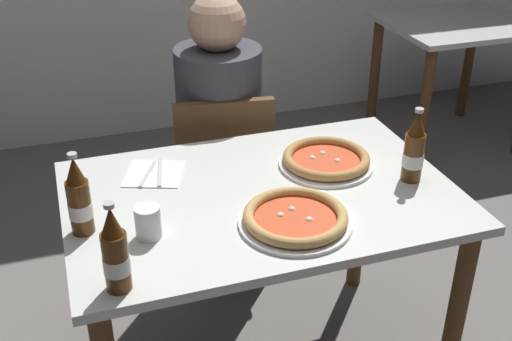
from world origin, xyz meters
name	(u,v)px	position (x,y,z in m)	size (l,w,h in m)	color
dining_table_main	(261,223)	(0.00, 0.00, 0.64)	(1.20, 0.80, 0.75)	silver
chair_behind_table	(222,174)	(0.04, 0.61, 0.48)	(0.45, 0.45, 0.85)	brown
diner_seated	(220,146)	(0.05, 0.66, 0.58)	(0.34, 0.34, 1.21)	#2D3342
dining_table_background	(454,48)	(1.67, 1.44, 0.59)	(0.80, 0.70, 0.75)	silver
pizza_margherita_near	(295,218)	(0.04, -0.20, 0.77)	(0.33, 0.33, 0.04)	white
pizza_marinara_far	(326,160)	(0.26, 0.10, 0.77)	(0.32, 0.32, 0.04)	white
beer_bottle_left	(414,151)	(0.48, -0.07, 0.85)	(0.07, 0.07, 0.25)	#512D0F
beer_bottle_center	(79,200)	(-0.54, -0.05, 0.85)	(0.07, 0.07, 0.25)	#512D0F
beer_bottle_right	(115,254)	(-0.48, -0.33, 0.85)	(0.07, 0.07, 0.25)	#512D0F
napkin_with_cutlery	(154,174)	(-0.29, 0.22, 0.75)	(0.23, 0.23, 0.01)	white
paper_cup	(148,222)	(-0.37, -0.13, 0.80)	(0.07, 0.07, 0.10)	white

